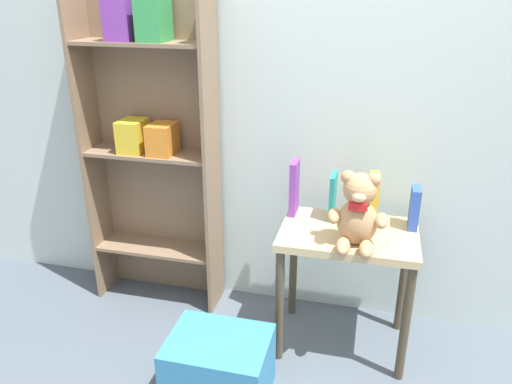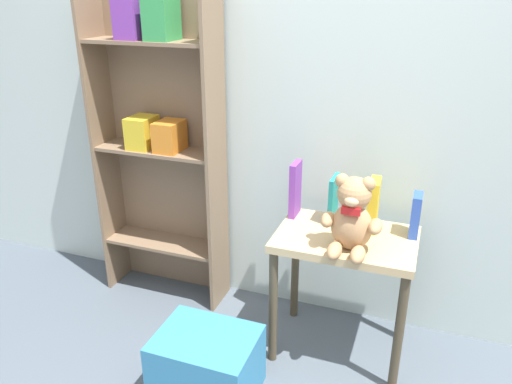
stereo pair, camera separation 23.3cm
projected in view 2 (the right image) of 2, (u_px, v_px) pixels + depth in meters
The scene contains 9 objects.
wall_back at pixel (322, 75), 2.32m from camera, with size 4.80×0.06×2.50m.
bookshelf_side at pixel (160, 129), 2.58m from camera, with size 0.68×0.23×1.69m.
display_table at pixel (345, 256), 2.24m from camera, with size 0.61×0.42×0.61m.
teddy_bear at pixel (352, 217), 2.03m from camera, with size 0.25×0.23×0.33m.
book_standing_purple at pixel (295, 189), 2.35m from camera, with size 0.03×0.11×0.27m, color purple.
book_standing_teal at pixel (333, 199), 2.30m from camera, with size 0.02×0.13×0.22m, color teal.
book_standing_yellow at pixel (373, 205), 2.22m from camera, with size 0.04×0.13×0.24m, color gold.
book_standing_blue at pixel (416, 215), 2.17m from camera, with size 0.04×0.10×0.19m, color #2D51B7.
storage_bin at pixel (207, 365), 2.12m from camera, with size 0.42×0.33×0.29m.
Camera 2 is at (0.52, -0.92, 1.64)m, focal length 35.00 mm.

